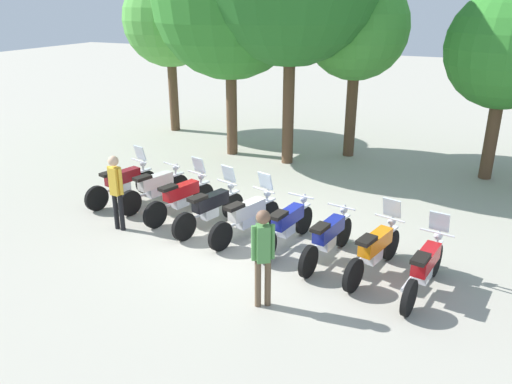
{
  "coord_description": "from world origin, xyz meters",
  "views": [
    {
      "loc": [
        4.39,
        -9.07,
        4.98
      ],
      "look_at": [
        0.0,
        0.5,
        0.9
      ],
      "focal_mm": 35.22,
      "sensor_mm": 36.0,
      "label": 1
    }
  ],
  "objects_px": {
    "motorcycle_3": "(211,207)",
    "motorcycle_5": "(287,224)",
    "person_1": "(263,251)",
    "tree_3": "(357,28)",
    "motorcycle_2": "(181,197)",
    "motorcycle_0": "(123,182)",
    "tree_0": "(169,20)",
    "motorcycle_6": "(328,237)",
    "motorcycle_7": "(375,249)",
    "motorcycle_8": "(425,267)",
    "person_0": "(116,187)",
    "motorcycle_4": "(247,216)",
    "tree_1": "(230,0)",
    "motorcycle_1": "(155,187)",
    "tree_4": "(507,49)"
  },
  "relations": [
    {
      "from": "motorcycle_1",
      "to": "tree_1",
      "type": "height_order",
      "value": "tree_1"
    },
    {
      "from": "tree_0",
      "to": "motorcycle_5",
      "type": "bearing_deg",
      "value": -44.33
    },
    {
      "from": "motorcycle_1",
      "to": "tree_1",
      "type": "distance_m",
      "value": 6.64
    },
    {
      "from": "motorcycle_8",
      "to": "motorcycle_5",
      "type": "bearing_deg",
      "value": 86.1
    },
    {
      "from": "person_0",
      "to": "tree_1",
      "type": "bearing_deg",
      "value": -172.19
    },
    {
      "from": "motorcycle_4",
      "to": "tree_1",
      "type": "bearing_deg",
      "value": 47.19
    },
    {
      "from": "motorcycle_6",
      "to": "person_1",
      "type": "height_order",
      "value": "person_1"
    },
    {
      "from": "motorcycle_1",
      "to": "motorcycle_4",
      "type": "height_order",
      "value": "motorcycle_4"
    },
    {
      "from": "motorcycle_4",
      "to": "tree_1",
      "type": "distance_m",
      "value": 7.84
    },
    {
      "from": "motorcycle_0",
      "to": "motorcycle_3",
      "type": "bearing_deg",
      "value": -84.94
    },
    {
      "from": "motorcycle_8",
      "to": "motorcycle_6",
      "type": "bearing_deg",
      "value": 86.07
    },
    {
      "from": "motorcycle_6",
      "to": "motorcycle_7",
      "type": "relative_size",
      "value": 1.01
    },
    {
      "from": "motorcycle_0",
      "to": "motorcycle_8",
      "type": "height_order",
      "value": "same"
    },
    {
      "from": "person_0",
      "to": "tree_3",
      "type": "xyz_separation_m",
      "value": [
        3.26,
        7.91,
        3.07
      ]
    },
    {
      "from": "motorcycle_6",
      "to": "motorcycle_7",
      "type": "distance_m",
      "value": 0.98
    },
    {
      "from": "motorcycle_6",
      "to": "tree_3",
      "type": "relative_size",
      "value": 0.38
    },
    {
      "from": "person_1",
      "to": "tree_0",
      "type": "bearing_deg",
      "value": -174.21
    },
    {
      "from": "tree_0",
      "to": "person_0",
      "type": "bearing_deg",
      "value": -64.63
    },
    {
      "from": "motorcycle_2",
      "to": "tree_0",
      "type": "distance_m",
      "value": 9.48
    },
    {
      "from": "motorcycle_0",
      "to": "motorcycle_2",
      "type": "height_order",
      "value": "same"
    },
    {
      "from": "motorcycle_8",
      "to": "tree_3",
      "type": "height_order",
      "value": "tree_3"
    },
    {
      "from": "motorcycle_5",
      "to": "tree_0",
      "type": "relative_size",
      "value": 0.37
    },
    {
      "from": "tree_3",
      "to": "person_0",
      "type": "bearing_deg",
      "value": -112.4
    },
    {
      "from": "motorcycle_3",
      "to": "tree_3",
      "type": "distance_m",
      "value": 7.97
    },
    {
      "from": "tree_0",
      "to": "motorcycle_4",
      "type": "bearing_deg",
      "value": -48.01
    },
    {
      "from": "motorcycle_7",
      "to": "person_1",
      "type": "bearing_deg",
      "value": 155.88
    },
    {
      "from": "motorcycle_4",
      "to": "tree_3",
      "type": "xyz_separation_m",
      "value": [
        0.42,
        7.07,
        3.59
      ]
    },
    {
      "from": "motorcycle_5",
      "to": "motorcycle_6",
      "type": "distance_m",
      "value": 0.99
    },
    {
      "from": "motorcycle_2",
      "to": "tree_4",
      "type": "relative_size",
      "value": 0.4
    },
    {
      "from": "motorcycle_3",
      "to": "motorcycle_8",
      "type": "height_order",
      "value": "same"
    },
    {
      "from": "motorcycle_5",
      "to": "tree_1",
      "type": "relative_size",
      "value": 0.3
    },
    {
      "from": "motorcycle_0",
      "to": "motorcycle_7",
      "type": "height_order",
      "value": "same"
    },
    {
      "from": "motorcycle_2",
      "to": "motorcycle_5",
      "type": "distance_m",
      "value": 2.91
    },
    {
      "from": "tree_1",
      "to": "motorcycle_8",
      "type": "bearing_deg",
      "value": -41.72
    },
    {
      "from": "motorcycle_3",
      "to": "motorcycle_8",
      "type": "xyz_separation_m",
      "value": [
        4.81,
        -0.79,
        0.0
      ]
    },
    {
      "from": "motorcycle_2",
      "to": "tree_3",
      "type": "xyz_separation_m",
      "value": [
        2.35,
        6.7,
        3.59
      ]
    },
    {
      "from": "motorcycle_3",
      "to": "motorcycle_7",
      "type": "distance_m",
      "value": 3.88
    },
    {
      "from": "motorcycle_0",
      "to": "motorcycle_5",
      "type": "height_order",
      "value": "motorcycle_0"
    },
    {
      "from": "motorcycle_3",
      "to": "motorcycle_1",
      "type": "bearing_deg",
      "value": 89.37
    },
    {
      "from": "motorcycle_3",
      "to": "motorcycle_4",
      "type": "xyz_separation_m",
      "value": [
        0.96,
        -0.09,
        0.0
      ]
    },
    {
      "from": "motorcycle_3",
      "to": "person_1",
      "type": "distance_m",
      "value": 3.39
    },
    {
      "from": "tree_3",
      "to": "motorcycle_1",
      "type": "bearing_deg",
      "value": -117.39
    },
    {
      "from": "motorcycle_2",
      "to": "tree_1",
      "type": "height_order",
      "value": "tree_1"
    },
    {
      "from": "motorcycle_4",
      "to": "motorcycle_6",
      "type": "relative_size",
      "value": 0.97
    },
    {
      "from": "motorcycle_3",
      "to": "motorcycle_5",
      "type": "relative_size",
      "value": 0.98
    },
    {
      "from": "motorcycle_4",
      "to": "tree_3",
      "type": "height_order",
      "value": "tree_3"
    },
    {
      "from": "motorcycle_1",
      "to": "person_0",
      "type": "bearing_deg",
      "value": -162.01
    },
    {
      "from": "motorcycle_5",
      "to": "person_0",
      "type": "bearing_deg",
      "value": 111.18
    },
    {
      "from": "person_1",
      "to": "tree_3",
      "type": "bearing_deg",
      "value": 151.94
    },
    {
      "from": "motorcycle_4",
      "to": "motorcycle_8",
      "type": "bearing_deg",
      "value": -83.07
    }
  ]
}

